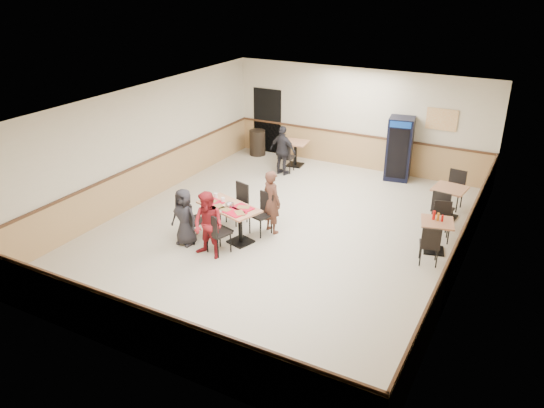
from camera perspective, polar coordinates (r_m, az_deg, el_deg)
The scene contains 20 objects.
ground at distance 12.39m, azimuth 1.02°, elevation -2.93°, with size 10.00×10.00×0.00m, color beige.
room_shell at distance 13.76m, azimuth 12.56°, elevation 1.95°, with size 10.00×10.00×10.00m.
main_table at distance 11.93m, azimuth -4.62°, elevation -1.35°, with size 1.60×1.11×0.78m.
main_chairs at distance 11.98m, azimuth -4.78°, elevation -1.38°, with size 1.72×2.00×0.99m.
diner_woman_left at distance 11.73m, azimuth -9.41°, elevation -1.39°, with size 0.64×0.41×1.30m, color black.
diner_woman_right at distance 11.08m, azimuth -6.86°, elevation -2.31°, with size 0.71×0.56×1.47m, color maroon.
diner_man_opposite at distance 12.07m, azimuth -0.03°, elevation 0.25°, with size 0.55×0.36×1.50m, color #533023.
lone_diner at distance 15.57m, azimuth 1.16°, elevation 5.77°, with size 0.86×0.36×1.47m, color black.
tabletop_clutter at distance 11.78m, azimuth -4.90°, elevation -0.20°, with size 1.32×0.79×0.12m.
side_table_near at distance 11.86m, azimuth 17.24°, elevation -2.84°, with size 0.82×0.82×0.72m.
side_table_near_chair_south at distance 11.36m, azimuth 16.60°, elevation -4.11°, with size 0.42×0.42×0.91m, color black, non-canonical shape.
side_table_near_chair_north at distance 12.38m, azimuth 17.79°, elevation -1.86°, with size 0.42×0.42×0.91m, color black, non-canonical shape.
side_table_far at distance 13.52m, azimuth 18.46°, elevation 0.62°, with size 0.82×0.82×0.79m.
side_table_far_chair_south at distance 12.95m, azimuth 17.90°, elevation -0.46°, with size 0.47×0.47×1.01m, color black, non-canonical shape.
side_table_far_chair_north at distance 14.12m, azimuth 18.95°, elevation 1.43°, with size 0.47×0.47×1.01m, color black, non-canonical shape.
condiment_caddy at distance 11.77m, azimuth 17.34°, elevation -1.28°, with size 0.23×0.06×0.20m.
back_table at distance 16.38m, azimuth 2.54°, elevation 5.84°, with size 0.78×0.78×0.76m.
back_table_chair_lone at distance 15.86m, azimuth 1.57°, elevation 5.16°, with size 0.45×0.45×0.97m, color black, non-canonical shape.
pepsi_cooler at distance 15.60m, azimuth 13.53°, elevation 5.80°, with size 0.78×0.79×1.82m.
trash_bin at distance 17.39m, azimuth -1.58°, elevation 6.62°, with size 0.52×0.52×0.82m, color black.
Camera 1 is at (5.03, -9.83, 5.64)m, focal length 35.00 mm.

